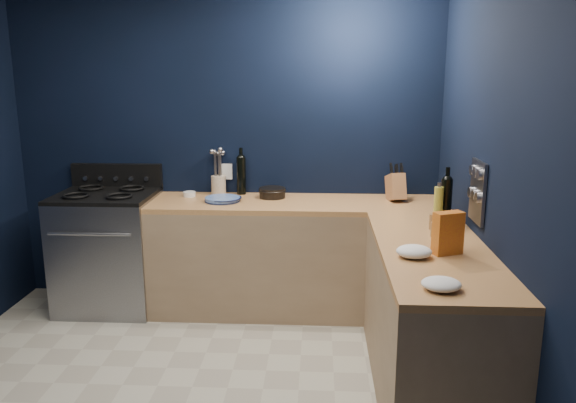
# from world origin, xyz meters

# --- Properties ---
(wall_back) EXTENTS (3.50, 0.02, 2.60)m
(wall_back) POSITION_xyz_m (0.00, 1.76, 1.30)
(wall_back) COLOR black
(wall_back) RESTS_ON ground
(wall_right) EXTENTS (0.02, 3.50, 2.60)m
(wall_right) POSITION_xyz_m (1.76, 0.00, 1.30)
(wall_right) COLOR black
(wall_right) RESTS_ON ground
(cab_back) EXTENTS (2.30, 0.63, 0.86)m
(cab_back) POSITION_xyz_m (0.60, 1.44, 0.43)
(cab_back) COLOR #977B5C
(cab_back) RESTS_ON floor
(top_back) EXTENTS (2.30, 0.63, 0.04)m
(top_back) POSITION_xyz_m (0.60, 1.44, 0.88)
(top_back) COLOR brown
(top_back) RESTS_ON cab_back
(cab_right) EXTENTS (0.63, 1.67, 0.86)m
(cab_right) POSITION_xyz_m (1.44, 0.29, 0.43)
(cab_right) COLOR #977B5C
(cab_right) RESTS_ON floor
(top_right) EXTENTS (0.63, 1.67, 0.04)m
(top_right) POSITION_xyz_m (1.44, 0.29, 0.88)
(top_right) COLOR brown
(top_right) RESTS_ON cab_right
(gas_range) EXTENTS (0.76, 0.66, 0.92)m
(gas_range) POSITION_xyz_m (-0.93, 1.42, 0.46)
(gas_range) COLOR gray
(gas_range) RESTS_ON floor
(oven_door) EXTENTS (0.59, 0.02, 0.42)m
(oven_door) POSITION_xyz_m (-0.93, 1.10, 0.45)
(oven_door) COLOR black
(oven_door) RESTS_ON gas_range
(cooktop) EXTENTS (0.76, 0.66, 0.03)m
(cooktop) POSITION_xyz_m (-0.93, 1.42, 0.94)
(cooktop) COLOR black
(cooktop) RESTS_ON gas_range
(backguard) EXTENTS (0.76, 0.06, 0.20)m
(backguard) POSITION_xyz_m (-0.93, 1.72, 1.04)
(backguard) COLOR black
(backguard) RESTS_ON gas_range
(spice_panel) EXTENTS (0.02, 0.28, 0.38)m
(spice_panel) POSITION_xyz_m (1.74, 0.55, 1.18)
(spice_panel) COLOR gray
(spice_panel) RESTS_ON wall_right
(wall_outlet) EXTENTS (0.09, 0.02, 0.13)m
(wall_outlet) POSITION_xyz_m (0.00, 1.74, 1.08)
(wall_outlet) COLOR white
(wall_outlet) RESTS_ON wall_back
(plate_stack) EXTENTS (0.35, 0.35, 0.03)m
(plate_stack) POSITION_xyz_m (0.01, 1.41, 0.92)
(plate_stack) COLOR #395297
(plate_stack) RESTS_ON top_back
(ramekin) EXTENTS (0.12, 0.12, 0.04)m
(ramekin) POSITION_xyz_m (-0.29, 1.58, 0.92)
(ramekin) COLOR white
(ramekin) RESTS_ON top_back
(utensil_crock) EXTENTS (0.15, 0.15, 0.15)m
(utensil_crock) POSITION_xyz_m (-0.06, 1.69, 0.98)
(utensil_crock) COLOR beige
(utensil_crock) RESTS_ON top_back
(wine_bottle_back) EXTENTS (0.10, 0.10, 0.31)m
(wine_bottle_back) POSITION_xyz_m (0.13, 1.69, 1.05)
(wine_bottle_back) COLOR black
(wine_bottle_back) RESTS_ON top_back
(lemon_basket) EXTENTS (0.26, 0.26, 0.08)m
(lemon_basket) POSITION_xyz_m (0.39, 1.57, 0.94)
(lemon_basket) COLOR black
(lemon_basket) RESTS_ON top_back
(knife_block) EXTENTS (0.15, 0.26, 0.25)m
(knife_block) POSITION_xyz_m (1.37, 1.52, 1.00)
(knife_block) COLOR #905D35
(knife_block) RESTS_ON top_back
(wine_bottle_right) EXTENTS (0.09, 0.09, 0.30)m
(wine_bottle_right) POSITION_xyz_m (1.61, 0.83, 1.05)
(wine_bottle_right) COLOR black
(wine_bottle_right) RESTS_ON top_right
(oil_bottle) EXTENTS (0.08, 0.08, 0.26)m
(oil_bottle) POSITION_xyz_m (1.55, 0.78, 1.03)
(oil_bottle) COLOR #A8A337
(oil_bottle) RESTS_ON top_right
(spice_jar_near) EXTENTS (0.06, 0.06, 0.10)m
(spice_jar_near) POSITION_xyz_m (1.50, 0.68, 0.95)
(spice_jar_near) COLOR olive
(spice_jar_near) RESTS_ON top_right
(spice_jar_far) EXTENTS (0.06, 0.06, 0.09)m
(spice_jar_far) POSITION_xyz_m (1.48, 0.52, 0.95)
(spice_jar_far) COLOR olive
(spice_jar_far) RESTS_ON top_right
(crouton_bag) EXTENTS (0.18, 0.13, 0.24)m
(crouton_bag) POSITION_xyz_m (1.48, 0.18, 1.02)
(crouton_bag) COLOR #B5331E
(crouton_bag) RESTS_ON top_right
(towel_front) EXTENTS (0.24, 0.22, 0.07)m
(towel_front) POSITION_xyz_m (1.29, 0.11, 0.93)
(towel_front) COLOR white
(towel_front) RESTS_ON top_right
(towel_end) EXTENTS (0.20, 0.18, 0.06)m
(towel_end) POSITION_xyz_m (1.34, -0.36, 0.93)
(towel_end) COLOR white
(towel_end) RESTS_ON top_right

